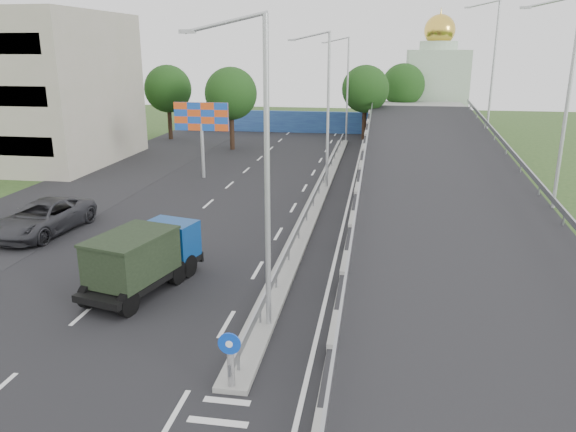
% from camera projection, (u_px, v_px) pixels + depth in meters
% --- Properties ---
extents(road_surface, '(26.00, 90.00, 0.04)m').
position_uv_depth(road_surface, '(261.00, 211.00, 32.99)').
color(road_surface, black).
rests_on(road_surface, ground).
extents(parking_strip, '(8.00, 90.00, 0.05)m').
position_uv_depth(parking_strip, '(57.00, 202.00, 35.03)').
color(parking_strip, black).
rests_on(parking_strip, ground).
extents(median, '(1.00, 44.00, 0.20)m').
position_uv_depth(median, '(319.00, 195.00, 36.27)').
color(median, gray).
rests_on(median, ground).
extents(overpass_ramp, '(10.00, 50.00, 3.50)m').
position_uv_depth(overpass_ramp, '(440.00, 174.00, 34.62)').
color(overpass_ramp, gray).
rests_on(overpass_ramp, ground).
extents(median_guardrail, '(0.09, 44.00, 0.71)m').
position_uv_depth(median_guardrail, '(319.00, 185.00, 36.08)').
color(median_guardrail, gray).
rests_on(median_guardrail, median).
extents(sign_bollard, '(0.64, 0.23, 1.67)m').
position_uv_depth(sign_bollard, '(230.00, 359.00, 15.38)').
color(sign_bollard, black).
rests_on(sign_bollard, median).
extents(lamp_post_near, '(2.74, 0.18, 10.08)m').
position_uv_depth(lamp_post_near, '(261.00, 161.00, 17.60)').
color(lamp_post_near, '#B2B5B7').
rests_on(lamp_post_near, median).
extents(lamp_post_mid, '(2.74, 0.18, 10.08)m').
position_uv_depth(lamp_post_mid, '(325.00, 103.00, 36.50)').
color(lamp_post_mid, '#B2B5B7').
rests_on(lamp_post_mid, median).
extents(lamp_post_far, '(2.74, 0.18, 10.08)m').
position_uv_depth(lamp_post_far, '(346.00, 84.00, 55.39)').
color(lamp_post_far, '#B2B5B7').
rests_on(lamp_post_far, median).
extents(blue_wall, '(30.00, 0.50, 2.40)m').
position_uv_depth(blue_wall, '(311.00, 122.00, 63.03)').
color(blue_wall, navy).
rests_on(blue_wall, ground).
extents(church, '(7.00, 7.00, 13.80)m').
position_uv_depth(church, '(436.00, 82.00, 67.21)').
color(church, '#B2CCAD').
rests_on(church, ground).
extents(billboard, '(4.00, 0.24, 5.50)m').
position_uv_depth(billboard, '(201.00, 121.00, 40.29)').
color(billboard, '#B2B5B7').
rests_on(billboard, ground).
extents(tree_left_mid, '(4.80, 4.80, 7.60)m').
position_uv_depth(tree_left_mid, '(231.00, 94.00, 51.49)').
color(tree_left_mid, black).
rests_on(tree_left_mid, ground).
extents(tree_median_far, '(4.80, 4.80, 7.60)m').
position_uv_depth(tree_median_far, '(365.00, 89.00, 57.17)').
color(tree_median_far, black).
rests_on(tree_median_far, ground).
extents(tree_left_far, '(4.80, 4.80, 7.60)m').
position_uv_depth(tree_left_far, '(168.00, 89.00, 57.47)').
color(tree_left_far, black).
rests_on(tree_left_far, ground).
extents(tree_ramp_far, '(4.80, 4.80, 7.60)m').
position_uv_depth(tree_ramp_far, '(403.00, 85.00, 63.15)').
color(tree_ramp_far, black).
rests_on(tree_ramp_far, ground).
extents(dump_truck, '(3.31, 5.96, 2.49)m').
position_uv_depth(dump_truck, '(144.00, 256.00, 22.01)').
color(dump_truck, black).
rests_on(dump_truck, ground).
extents(parked_car_c, '(3.34, 6.27, 1.68)m').
position_uv_depth(parked_car_c, '(43.00, 218.00, 28.90)').
color(parked_car_c, '#313135').
rests_on(parked_car_c, ground).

